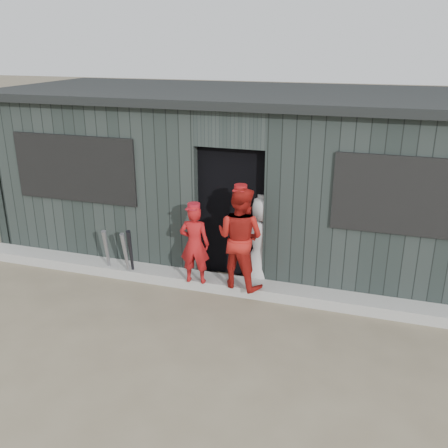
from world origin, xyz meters
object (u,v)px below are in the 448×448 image
(bat_mid, at_px, (126,257))
(bat_right, at_px, (131,255))
(player_red_left, at_px, (195,244))
(player_grey_back, at_px, (262,241))
(player_red_right, at_px, (240,237))
(bat_left, at_px, (107,253))
(dugout, at_px, (255,174))

(bat_mid, distance_m, bat_right, 0.08)
(player_red_left, distance_m, player_grey_back, 0.99)
(player_red_right, bearing_deg, player_red_left, 21.93)
(bat_left, bearing_deg, bat_mid, -9.48)
(bat_right, xyz_separation_m, player_red_left, (1.00, -0.01, 0.29))
(dugout, bearing_deg, player_red_right, -81.99)
(bat_left, height_order, bat_mid, bat_mid)
(bat_right, relative_size, dugout, 0.10)
(bat_mid, height_order, player_grey_back, player_grey_back)
(bat_left, distance_m, dugout, 2.70)
(bat_mid, xyz_separation_m, bat_right, (0.06, 0.04, 0.03))
(bat_left, distance_m, player_red_left, 1.44)
(player_red_left, distance_m, dugout, 1.98)
(bat_mid, relative_size, bat_right, 0.93)
(player_red_left, bearing_deg, bat_left, -8.79)
(bat_right, bearing_deg, player_grey_back, 15.87)
(bat_mid, height_order, bat_right, bat_right)
(bat_left, xyz_separation_m, player_red_left, (1.40, -0.03, 0.32))
(bat_mid, height_order, player_red_left, player_red_left)
(bat_right, bearing_deg, bat_mid, -149.81)
(bat_right, relative_size, player_grey_back, 0.65)
(bat_left, xyz_separation_m, dugout, (1.78, 1.83, 0.89))
(player_red_right, bearing_deg, player_grey_back, -100.57)
(bat_mid, xyz_separation_m, dugout, (1.43, 1.89, 0.89))
(bat_left, bearing_deg, player_red_right, 1.46)
(bat_left, relative_size, bat_mid, 1.00)
(player_red_left, xyz_separation_m, dugout, (0.37, 1.86, 0.57))
(bat_right, bearing_deg, player_red_right, 2.58)
(bat_left, bearing_deg, dugout, 45.81)
(player_red_right, height_order, dugout, dugout)
(bat_mid, bearing_deg, bat_left, 170.52)
(player_red_right, xyz_separation_m, dugout, (-0.25, 1.78, 0.43))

